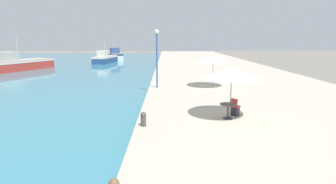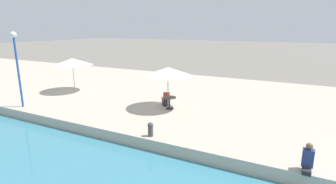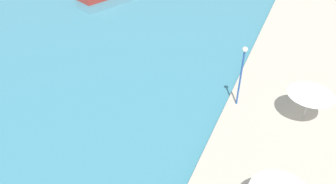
{
  "view_description": "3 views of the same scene",
  "coord_description": "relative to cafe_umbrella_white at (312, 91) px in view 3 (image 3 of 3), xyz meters",
  "views": [
    {
      "loc": [
        1.4,
        -1.16,
        4.4
      ],
      "look_at": [
        1.5,
        13.77,
        1.37
      ],
      "focal_mm": 28.0,
      "sensor_mm": 36.0,
      "label": 1
    },
    {
      "loc": [
        -9.08,
        4.3,
        5.35
      ],
      "look_at": [
        4.55,
        11.3,
        1.57
      ],
      "focal_mm": 28.0,
      "sensor_mm": 36.0,
      "label": 2
    },
    {
      "loc": [
        3.54,
        0.95,
        15.19
      ],
      "look_at": [
        -4.0,
        18.0,
        1.17
      ],
      "focal_mm": 35.0,
      "sensor_mm": 36.0,
      "label": 3
    }
  ],
  "objects": [
    {
      "name": "lamppost",
      "position": [
        -4.49,
        -0.28,
        0.82
      ],
      "size": [
        0.36,
        0.36,
        4.56
      ],
      "color": "#28519E",
      "rests_on": "quay_promenade"
    },
    {
      "name": "cafe_umbrella_white",
      "position": [
        0.0,
        0.0,
        0.0
      ],
      "size": [
        2.96,
        2.96,
        2.53
      ],
      "color": "#B7B7B7",
      "rests_on": "quay_promenade"
    }
  ]
}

